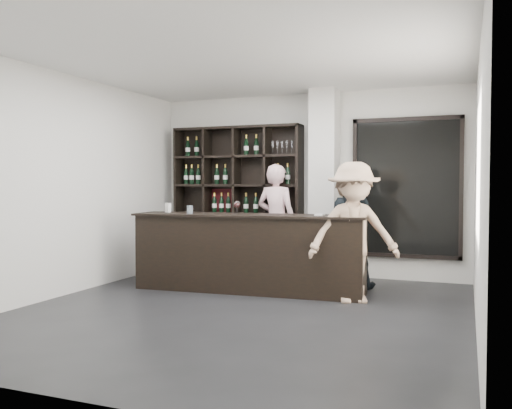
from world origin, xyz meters
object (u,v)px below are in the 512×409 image
at_px(tasting_counter, 248,253).
at_px(taster_pink, 276,221).
at_px(taster_black, 346,227).
at_px(wine_shelf, 237,199).
at_px(customer, 354,232).

distance_m(tasting_counter, taster_pink, 1.23).
xyz_separation_m(taster_pink, taster_black, (1.18, -0.42, -0.03)).
bearing_deg(tasting_counter, taster_black, 28.46).
height_order(wine_shelf, taster_pink, wine_shelf).
relative_size(tasting_counter, customer, 1.85).
bearing_deg(taster_black, tasting_counter, 16.79).
height_order(tasting_counter, taster_black, taster_black).
bearing_deg(wine_shelf, taster_black, -19.88).
relative_size(wine_shelf, taster_pink, 1.36).
relative_size(taster_pink, taster_black, 1.04).
bearing_deg(taster_black, wine_shelf, -35.60).
xyz_separation_m(tasting_counter, customer, (1.45, -0.13, 0.34)).
height_order(taster_black, customer, customer).
xyz_separation_m(taster_black, customer, (0.28, -0.88, 0.01)).
bearing_deg(wine_shelf, tasting_counter, -61.36).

